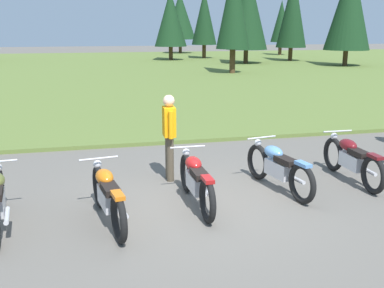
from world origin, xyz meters
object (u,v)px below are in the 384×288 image
(motorcycle_red, at_px, (196,180))
(rider_with_back_turned, at_px, (169,132))
(motorcycle_maroon, at_px, (352,159))
(motorcycle_sky_blue, at_px, (278,167))
(motorcycle_orange, at_px, (108,195))

(motorcycle_red, height_order, rider_with_back_turned, rider_with_back_turned)
(motorcycle_maroon, relative_size, rider_with_back_turned, 1.26)
(motorcycle_sky_blue, xyz_separation_m, rider_with_back_turned, (-1.81, 1.04, 0.51))
(motorcycle_orange, relative_size, motorcycle_maroon, 0.99)
(rider_with_back_turned, bearing_deg, motorcycle_maroon, -14.64)
(motorcycle_sky_blue, height_order, rider_with_back_turned, rider_with_back_turned)
(motorcycle_red, height_order, motorcycle_maroon, same)
(motorcycle_sky_blue, xyz_separation_m, motorcycle_maroon, (1.59, 0.15, 0.00))
(motorcycle_red, xyz_separation_m, motorcycle_sky_blue, (1.63, 0.38, 0.00))
(motorcycle_orange, xyz_separation_m, motorcycle_sky_blue, (3.10, 0.75, 0.00))
(motorcycle_sky_blue, height_order, motorcycle_maroon, same)
(motorcycle_red, bearing_deg, motorcycle_maroon, 9.21)
(motorcycle_orange, xyz_separation_m, rider_with_back_turned, (1.28, 1.79, 0.51))
(motorcycle_red, distance_m, motorcycle_sky_blue, 1.67)
(motorcycle_red, relative_size, motorcycle_sky_blue, 1.01)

